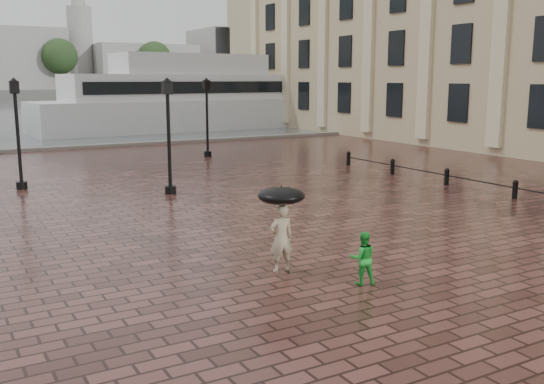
% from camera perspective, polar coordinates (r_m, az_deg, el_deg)
% --- Properties ---
extents(ground, '(300.00, 300.00, 0.00)m').
position_cam_1_polar(ground, '(10.97, 1.48, -13.58)').
color(ground, '#321B17').
rests_on(ground, ground).
extents(quay_edge, '(80.00, 0.60, 0.30)m').
position_cam_1_polar(quay_edge, '(41.13, -22.26, 3.56)').
color(quay_edge, slate).
rests_on(quay_edge, ground).
extents(distant_skyline, '(102.50, 22.00, 33.00)m').
position_cam_1_polar(distant_skyline, '(167.36, -11.30, 12.13)').
color(distant_skyline, gray).
rests_on(distant_skyline, ground).
extents(bollard_row, '(0.22, 21.22, 0.73)m').
position_cam_1_polar(bollard_row, '(24.73, 21.91, 0.31)').
color(bollard_row, black).
rests_on(bollard_row, ground).
extents(street_lamps, '(21.44, 14.44, 4.40)m').
position_cam_1_polar(street_lamps, '(26.49, -21.85, 5.16)').
color(street_lamps, black).
rests_on(street_lamps, ground).
extents(adult_pedestrian, '(0.63, 0.46, 1.61)m').
position_cam_1_polar(adult_pedestrian, '(14.27, 0.88, -4.36)').
color(adult_pedestrian, tan).
rests_on(adult_pedestrian, ground).
extents(child_pedestrian, '(0.71, 0.65, 1.20)m').
position_cam_1_polar(child_pedestrian, '(13.59, 8.54, -6.17)').
color(child_pedestrian, green).
rests_on(child_pedestrian, ground).
extents(ferry_far, '(27.99, 8.38, 9.06)m').
position_cam_1_polar(ferry_far, '(55.44, -7.60, 8.70)').
color(ferry_far, silver).
rests_on(ferry_far, ground).
extents(umbrella, '(1.10, 1.10, 1.12)m').
position_cam_1_polar(umbrella, '(14.05, 0.89, -0.35)').
color(umbrella, black).
rests_on(umbrella, ground).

